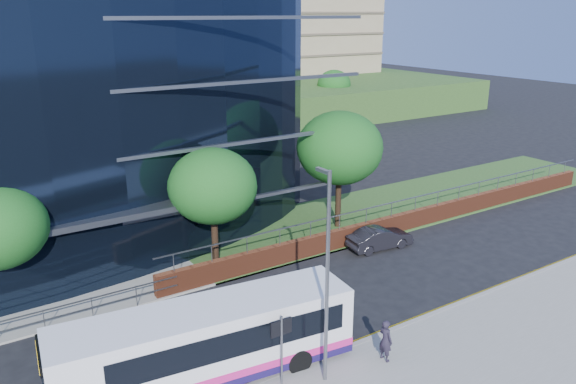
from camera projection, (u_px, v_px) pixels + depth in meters
grass_verge at (417, 201)px, 40.56m from camera, size 36.00×8.00×0.12m
retaining_wall at (414, 219)px, 35.37m from camera, size 34.00×0.40×2.11m
apartment_block at (223, 27)px, 78.29m from camera, size 60.00×42.00×30.00m
street_sign at (281, 336)px, 19.78m from camera, size 0.85×0.09×2.80m
tree_far_c at (213, 186)px, 28.81m from camera, size 4.62×4.62×6.51m
tree_far_d at (340, 148)px, 34.06m from camera, size 5.28×5.28×7.44m
tree_dist_e at (231, 93)px, 62.39m from camera, size 4.62×4.62×6.51m
tree_dist_f at (334, 84)px, 72.36m from camera, size 4.29×4.29×6.05m
streetlight_east at (327, 273)px, 19.39m from camera, size 0.15×0.77×8.00m
city_bus at (210, 342)px, 20.46m from camera, size 11.25×3.70×2.99m
parked_car at (380, 238)px, 32.32m from camera, size 4.02×1.76×1.28m
pedestrian at (386, 340)px, 21.59m from camera, size 0.45×0.65×1.72m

